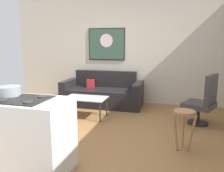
{
  "coord_description": "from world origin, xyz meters",
  "views": [
    {
      "loc": [
        1.26,
        -3.54,
        1.57
      ],
      "look_at": [
        0.03,
        0.9,
        0.7
      ],
      "focal_mm": 36.49,
      "sensor_mm": 36.0,
      "label": 1
    }
  ],
  "objects_px": {
    "couch": "(103,94)",
    "wall_painting": "(107,44)",
    "armchair": "(204,101)",
    "coffee_table": "(86,99)",
    "bar_stool": "(184,120)",
    "mixing_bowl": "(9,92)"
  },
  "relations": [
    {
      "from": "armchair",
      "to": "wall_painting",
      "type": "distance_m",
      "value": 2.93
    },
    {
      "from": "mixing_bowl",
      "to": "armchair",
      "type": "bearing_deg",
      "value": 40.58
    },
    {
      "from": "couch",
      "to": "wall_painting",
      "type": "distance_m",
      "value": 1.35
    },
    {
      "from": "bar_stool",
      "to": "mixing_bowl",
      "type": "xyz_separation_m",
      "value": [
        -2.17,
        -0.99,
        0.51
      ]
    },
    {
      "from": "couch",
      "to": "mixing_bowl",
      "type": "xyz_separation_m",
      "value": [
        -0.25,
        -3.06,
        0.68
      ]
    },
    {
      "from": "bar_stool",
      "to": "wall_painting",
      "type": "relative_size",
      "value": 0.6
    },
    {
      "from": "armchair",
      "to": "mixing_bowl",
      "type": "bearing_deg",
      "value": -139.42
    },
    {
      "from": "armchair",
      "to": "mixing_bowl",
      "type": "relative_size",
      "value": 3.51
    },
    {
      "from": "bar_stool",
      "to": "mixing_bowl",
      "type": "height_order",
      "value": "mixing_bowl"
    },
    {
      "from": "armchair",
      "to": "wall_painting",
      "type": "relative_size",
      "value": 0.99
    },
    {
      "from": "mixing_bowl",
      "to": "coffee_table",
      "type": "bearing_deg",
      "value": 84.35
    },
    {
      "from": "mixing_bowl",
      "to": "wall_painting",
      "type": "relative_size",
      "value": 0.28
    },
    {
      "from": "couch",
      "to": "wall_painting",
      "type": "xyz_separation_m",
      "value": [
        -0.04,
        0.51,
        1.25
      ]
    },
    {
      "from": "wall_painting",
      "to": "armchair",
      "type": "bearing_deg",
      "value": -30.3
    },
    {
      "from": "couch",
      "to": "wall_painting",
      "type": "height_order",
      "value": "wall_painting"
    },
    {
      "from": "coffee_table",
      "to": "bar_stool",
      "type": "xyz_separation_m",
      "value": [
        1.96,
        -1.03,
        0.07
      ]
    },
    {
      "from": "couch",
      "to": "bar_stool",
      "type": "distance_m",
      "value": 2.83
    },
    {
      "from": "couch",
      "to": "coffee_table",
      "type": "bearing_deg",
      "value": -92.58
    },
    {
      "from": "coffee_table",
      "to": "bar_stool",
      "type": "bearing_deg",
      "value": -27.77
    },
    {
      "from": "couch",
      "to": "bar_stool",
      "type": "relative_size",
      "value": 3.34
    },
    {
      "from": "bar_stool",
      "to": "mixing_bowl",
      "type": "bearing_deg",
      "value": -155.42
    },
    {
      "from": "mixing_bowl",
      "to": "couch",
      "type": "bearing_deg",
      "value": 85.39
    }
  ]
}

